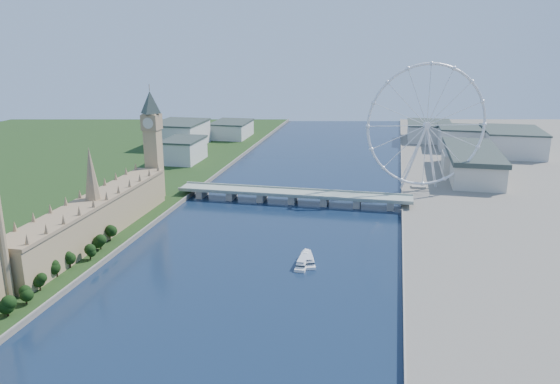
# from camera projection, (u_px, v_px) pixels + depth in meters

# --- Properties ---
(tree_row) EXTENTS (7.68, 199.68, 20.32)m
(tree_row) POSITION_uv_depth(u_px,v_px,m) (26.00, 291.00, 313.60)
(tree_row) COLOR black
(tree_row) RESTS_ON ground
(parliament_range) EXTENTS (24.00, 200.00, 70.00)m
(parliament_range) POSITION_uv_depth(u_px,v_px,m) (95.00, 218.00, 411.85)
(parliament_range) COLOR tan
(parliament_range) RESTS_ON ground
(big_ben) EXTENTS (20.02, 20.02, 110.00)m
(big_ben) POSITION_uv_depth(u_px,v_px,m) (152.00, 131.00, 500.14)
(big_ben) COLOR tan
(big_ben) RESTS_ON ground
(westminster_bridge) EXTENTS (220.00, 22.00, 9.50)m
(westminster_bridge) POSITION_uv_depth(u_px,v_px,m) (293.00, 195.00, 512.08)
(westminster_bridge) COLOR gray
(westminster_bridge) RESTS_ON ground
(london_eye) EXTENTS (113.60, 39.12, 124.30)m
(london_eye) POSITION_uv_depth(u_px,v_px,m) (427.00, 126.00, 523.33)
(london_eye) COLOR silver
(london_eye) RESTS_ON ground
(county_hall) EXTENTS (54.00, 144.00, 35.00)m
(county_hall) POSITION_uv_depth(u_px,v_px,m) (470.00, 178.00, 601.57)
(county_hall) COLOR beige
(county_hall) RESTS_ON ground
(city_skyline) EXTENTS (505.00, 280.00, 32.00)m
(city_skyline) POSITION_uv_depth(u_px,v_px,m) (356.00, 137.00, 746.08)
(city_skyline) COLOR beige
(city_skyline) RESTS_ON ground
(tour_boat_near) EXTENTS (15.14, 29.73, 6.36)m
(tour_boat_near) POSITION_uv_depth(u_px,v_px,m) (308.00, 263.00, 376.77)
(tour_boat_near) COLOR white
(tour_boat_near) RESTS_ON ground
(tour_boat_far) EXTENTS (8.70, 29.39, 6.42)m
(tour_boat_far) POSITION_uv_depth(u_px,v_px,m) (303.00, 265.00, 372.62)
(tour_boat_far) COLOR white
(tour_boat_far) RESTS_ON ground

